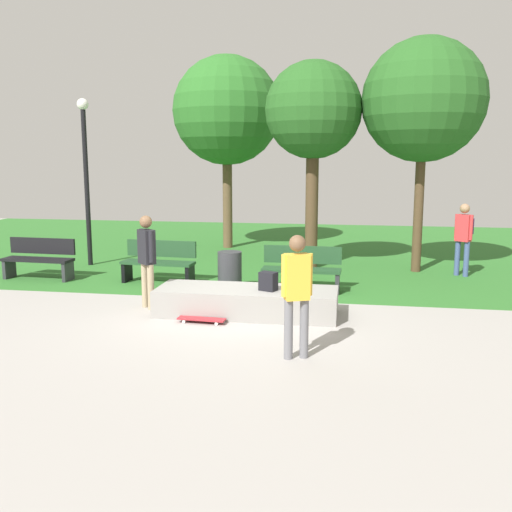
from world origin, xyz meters
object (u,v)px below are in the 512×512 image
Objects in this scene: park_bench_center_lawn at (159,261)px; park_bench_far_left at (39,258)px; lamp_post at (86,165)px; tree_young_birch at (227,111)px; tree_tall_oak at (313,112)px; concrete_ledge at (247,301)px; park_bench_near_lamppost at (302,268)px; pedestrian_with_backpack at (464,233)px; backpack_on_ledge at (268,281)px; tree_leaning_ash at (424,101)px; skater_performing_trick at (297,287)px; trash_bin at (230,271)px; skateboard_by_ledge at (202,319)px; skater_watching at (147,255)px.

park_bench_center_lawn and park_bench_far_left have the same top height.
tree_young_birch is at bearing 50.19° from lamp_post.
park_bench_center_lawn is 5.07m from tree_tall_oak.
park_bench_near_lamppost is at bearing 67.95° from concrete_ledge.
lamp_post is 9.22m from pedestrian_with_backpack.
park_bench_near_lamppost reaches higher than backpack_on_ledge.
tree_leaning_ash is at bearing 44.68° from park_bench_near_lamppost.
skater_performing_trick is at bearing -117.84° from pedestrian_with_backpack.
trash_bin is (4.11, -2.20, -2.11)m from lamp_post.
backpack_on_ledge is 1.30m from skateboard_by_ledge.
tree_tall_oak is at bearing 21.25° from park_bench_far_left.
lamp_post is (-2.85, -3.41, -1.54)m from tree_young_birch.
skater_watching is 2.08× the size of skateboard_by_ledge.
tree_tall_oak is (3.15, 2.24, 3.28)m from park_bench_center_lawn.
backpack_on_ledge is 0.39× the size of skateboard_by_ledge.
tree_young_birch is at bearing 150.99° from tree_leaning_ash.
park_bench_near_lamppost is 4.15m from tree_tall_oak.
lamp_post reaches higher than concrete_ledge.
park_bench_center_lawn is (-0.52, 2.11, -0.51)m from skater_watching.
tree_young_birch is (-1.94, 7.35, 3.82)m from concrete_ledge.
skater_watching reaches higher than park_bench_near_lamppost.
skateboard_by_ledge is 7.54m from tree_leaning_ash.
skater_performing_trick is 0.30× the size of tree_young_birch.
tree_young_birch is 3.98m from tree_tall_oak.
pedestrian_with_backpack is (0.99, -0.37, -2.98)m from tree_leaning_ash.
skater_watching reaches higher than backpack_on_ledge.
skater_performing_trick is 1.00× the size of skater_watching.
tree_young_birch is at bearing 107.68° from skater_performing_trick.
trash_bin is at bearing 90.81° from skateboard_by_ledge.
tree_leaning_ash is 6.00m from trash_bin.
park_bench_near_lamppost is at bearing 94.00° from skater_performing_trick.
lamp_post is (-2.43, 1.71, 2.03)m from park_bench_center_lawn.
trash_bin is at bearing -16.11° from park_bench_center_lawn.
park_bench_near_lamppost is 0.32× the size of tree_tall_oak.
park_bench_center_lawn reaches higher than skateboard_by_ledge.
backpack_on_ledge is at bearing -101.07° from park_bench_near_lamppost.
tree_leaning_ash is at bearing -29.01° from tree_young_birch.
pedestrian_with_backpack is at bearing -6.45° from tree_tall_oak.
pedestrian_with_backpack is at bearing 43.39° from concrete_ledge.
park_bench_center_lawn is at bearing 128.50° from skater_performing_trick.
tree_tall_oak is 4.57m from trash_bin.
park_bench_center_lawn is (-2.74, 2.31, -0.14)m from backpack_on_ledge.
tree_young_birch reaches higher than pedestrian_with_backpack.
tree_young_birch is (-0.10, 7.24, 3.06)m from skater_watching.
backpack_on_ledge is 2.13m from skater_performing_trick.
skater_performing_trick is 1.04× the size of park_bench_center_lawn.
lamp_post is (-5.85, 6.01, 1.52)m from skater_performing_trick.
tree_tall_oak is 2.97× the size of pedestrian_with_backpack.
park_bench_far_left is at bearing 179.32° from backpack_on_ledge.
park_bench_far_left is 9.65m from pedestrian_with_backpack.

